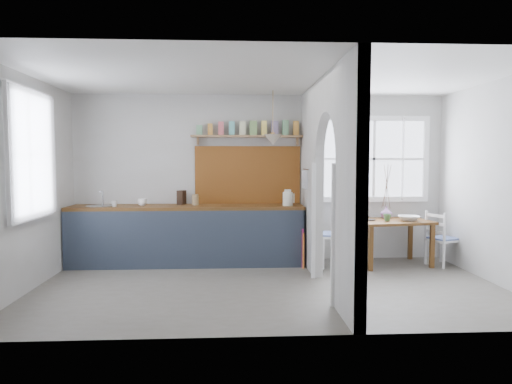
{
  "coord_description": "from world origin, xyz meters",
  "views": [
    {
      "loc": [
        -0.46,
        -5.58,
        1.58
      ],
      "look_at": [
        -0.14,
        0.33,
        1.17
      ],
      "focal_mm": 32.0,
      "sensor_mm": 36.0,
      "label": 1
    }
  ],
  "objects": [
    {
      "name": "floor",
      "position": [
        0.0,
        0.0,
        0.0
      ],
      "size": [
        5.8,
        3.2,
        0.01
      ],
      "primitive_type": "cube",
      "color": "slate",
      "rests_on": "ground"
    },
    {
      "name": "ceiling",
      "position": [
        0.0,
        0.0,
        2.6
      ],
      "size": [
        5.8,
        3.2,
        0.01
      ],
      "primitive_type": "cube",
      "color": "silver",
      "rests_on": "walls"
    },
    {
      "name": "walls",
      "position": [
        0.0,
        0.0,
        1.3
      ],
      "size": [
        5.81,
        3.21,
        2.6
      ],
      "color": "silver",
      "rests_on": "floor"
    },
    {
      "name": "partition",
      "position": [
        0.7,
        0.06,
        1.45
      ],
      "size": [
        0.12,
        3.2,
        2.6
      ],
      "color": "silver",
      "rests_on": "floor"
    },
    {
      "name": "kitchen_window",
      "position": [
        -2.87,
        0.0,
        1.65
      ],
      "size": [
        0.1,
        1.16,
        1.5
      ],
      "primitive_type": null,
      "color": "white",
      "rests_on": "walls"
    },
    {
      "name": "nook_window",
      "position": [
        1.8,
        1.56,
        1.6
      ],
      "size": [
        1.76,
        0.1,
        1.3
      ],
      "primitive_type": null,
      "color": "white",
      "rests_on": "walls"
    },
    {
      "name": "counter",
      "position": [
        -1.13,
        1.33,
        0.46
      ],
      "size": [
        3.5,
        0.6,
        0.9
      ],
      "color": "#573213",
      "rests_on": "floor"
    },
    {
      "name": "sink",
      "position": [
        -2.43,
        1.3,
        0.89
      ],
      "size": [
        0.4,
        0.4,
        0.02
      ],
      "primitive_type": "cylinder",
      "color": "silver",
      "rests_on": "counter"
    },
    {
      "name": "backsplash",
      "position": [
        -0.2,
        1.58,
        1.35
      ],
      "size": [
        1.65,
        0.03,
        0.9
      ],
      "primitive_type": "cube",
      "color": "brown",
      "rests_on": "walls"
    },
    {
      "name": "shelf",
      "position": [
        -0.21,
        1.49,
        2.01
      ],
      "size": [
        1.75,
        0.2,
        0.21
      ],
      "color": "olive",
      "rests_on": "walls"
    },
    {
      "name": "pendant_lamp",
      "position": [
        0.15,
        1.15,
        1.88
      ],
      "size": [
        0.26,
        0.26,
        0.16
      ],
      "primitive_type": "cone",
      "color": "beige",
      "rests_on": "ceiling"
    },
    {
      "name": "utensil_rail",
      "position": [
        0.61,
        0.9,
        1.45
      ],
      "size": [
        0.02,
        0.5,
        0.02
      ],
      "primitive_type": "cylinder",
      "rotation": [
        1.57,
        0.0,
        0.0
      ],
      "color": "silver",
      "rests_on": "partition"
    },
    {
      "name": "dining_table",
      "position": [
        1.96,
        1.11,
        0.34
      ],
      "size": [
        1.18,
        0.87,
        0.68
      ],
      "primitive_type": null,
      "rotation": [
        0.0,
        0.0,
        0.14
      ],
      "color": "#573213",
      "rests_on": "floor"
    },
    {
      "name": "chair_left",
      "position": [
        1.1,
        1.04,
        0.49
      ],
      "size": [
        0.51,
        0.51,
        0.97
      ],
      "primitive_type": null,
      "rotation": [
        0.0,
        0.0,
        -1.74
      ],
      "color": "white",
      "rests_on": "floor"
    },
    {
      "name": "chair_right",
      "position": [
        2.7,
        1.03,
        0.41
      ],
      "size": [
        0.49,
        0.49,
        0.82
      ],
      "primitive_type": null,
      "rotation": [
        0.0,
        0.0,
        1.99
      ],
      "color": "white",
      "rests_on": "floor"
    },
    {
      "name": "kettle",
      "position": [
        0.38,
        1.19,
        1.02
      ],
      "size": [
        0.24,
        0.21,
        0.24
      ],
      "primitive_type": null,
      "rotation": [
        0.0,
        0.0,
        -0.28
      ],
      "color": "silver",
      "rests_on": "counter"
    },
    {
      "name": "mug_a",
      "position": [
        -2.18,
        1.15,
        0.94
      ],
      "size": [
        0.11,
        0.11,
        0.09
      ],
      "primitive_type": "imported",
      "rotation": [
        0.0,
        0.0,
        -0.19
      ],
      "color": "silver",
      "rests_on": "counter"
    },
    {
      "name": "mug_b",
      "position": [
        -1.8,
        1.3,
        0.95
      ],
      "size": [
        0.18,
        0.18,
        0.11
      ],
      "primitive_type": "imported",
      "rotation": [
        0.0,
        0.0,
        0.38
      ],
      "color": "white",
      "rests_on": "counter"
    },
    {
      "name": "knife_block",
      "position": [
        -1.23,
        1.45,
        1.01
      ],
      "size": [
        0.14,
        0.16,
        0.22
      ],
      "primitive_type": "cube",
      "rotation": [
        0.0,
        0.0,
        -0.34
      ],
      "color": "black",
      "rests_on": "counter"
    },
    {
      "name": "jar",
      "position": [
        -1.01,
        1.37,
        0.98
      ],
      "size": [
        0.12,
        0.12,
        0.16
      ],
      "primitive_type": "cylinder",
      "rotation": [
        0.0,
        0.0,
        -0.23
      ],
      "color": "#977A4F",
      "rests_on": "counter"
    },
    {
      "name": "towel_magenta",
      "position": [
        0.58,
        0.99,
        0.28
      ],
      "size": [
        0.02,
        0.03,
        0.6
      ],
      "primitive_type": "cube",
      "color": "#BC246C",
      "rests_on": "counter"
    },
    {
      "name": "towel_orange",
      "position": [
        0.58,
        0.93,
        0.25
      ],
      "size": [
        0.02,
        0.03,
        0.54
      ],
      "primitive_type": "cube",
      "color": "orange",
      "rests_on": "counter"
    },
    {
      "name": "bowl",
      "position": [
        2.18,
        1.03,
        0.72
      ],
      "size": [
        0.37,
        0.37,
        0.08
      ],
      "primitive_type": "imported",
      "rotation": [
        0.0,
        0.0,
        -0.23
      ],
      "color": "white",
      "rests_on": "dining_table"
    },
    {
      "name": "table_cup",
      "position": [
        1.84,
        1.01,
        0.73
      ],
      "size": [
        0.14,
        0.14,
        0.11
      ],
      "primitive_type": "imported",
      "rotation": [
        0.0,
        0.0,
        0.35
      ],
      "color": "#406D3C",
      "rests_on": "dining_table"
    },
    {
      "name": "plate",
      "position": [
        1.61,
        1.11,
        0.69
      ],
      "size": [
        0.19,
        0.19,
        0.01
      ],
      "primitive_type": "cylinder",
      "rotation": [
        0.0,
        0.0,
        -0.07
      ],
      "color": "black",
      "rests_on": "dining_table"
    },
    {
      "name": "vase",
      "position": [
        1.94,
        1.33,
        0.77
      ],
      "size": [
        0.23,
        0.23,
        0.18
      ],
      "primitive_type": "imported",
      "rotation": [
        0.0,
        0.0,
        -0.42
      ],
      "color": "#775080",
      "rests_on": "dining_table"
    }
  ]
}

